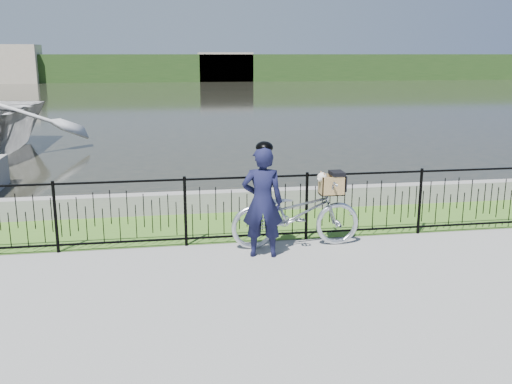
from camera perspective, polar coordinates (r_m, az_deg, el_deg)
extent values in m
plane|color=gray|center=(7.99, 0.82, -8.69)|extent=(120.00, 120.00, 0.00)
cube|color=#426D22|center=(10.41, -1.71, -3.29)|extent=(60.00, 2.00, 0.01)
plane|color=black|center=(40.41, -7.58, 9.22)|extent=(120.00, 120.00, 0.00)
cube|color=gray|center=(11.31, -2.40, -0.88)|extent=(60.00, 0.30, 0.40)
cube|color=#27451A|center=(67.30, -8.44, 12.19)|extent=(120.00, 6.00, 3.00)
cube|color=#B1A38E|center=(67.38, -24.23, 11.60)|extent=(8.00, 4.00, 4.00)
cube|color=#B1A38E|center=(66.19, -3.10, 12.38)|extent=(6.00, 3.00, 3.20)
imported|color=silver|center=(9.15, 3.99, -2.16)|extent=(2.09, 0.73, 1.10)
cube|color=black|center=(9.22, 7.54, -0.21)|extent=(0.38, 0.18, 0.02)
cube|color=#9D7C49|center=(9.22, 7.54, -0.16)|extent=(0.37, 0.29, 0.01)
cube|color=#9D7C49|center=(9.31, 7.33, 0.91)|extent=(0.37, 0.02, 0.31)
cube|color=#9D7C49|center=(9.06, 7.82, 0.54)|extent=(0.37, 0.02, 0.31)
cube|color=#9D7C49|center=(9.24, 8.64, 0.77)|extent=(0.02, 0.29, 0.31)
cube|color=#9D7C49|center=(9.14, 6.49, 0.69)|extent=(0.02, 0.29, 0.31)
cube|color=black|center=(9.17, 8.10, 1.87)|extent=(0.21, 0.30, 0.06)
cube|color=black|center=(9.24, 8.75, 0.96)|extent=(0.02, 0.30, 0.25)
ellipsoid|color=silver|center=(9.19, 7.45, 0.58)|extent=(0.31, 0.22, 0.20)
sphere|color=silver|center=(9.09, 6.62, 1.49)|extent=(0.15, 0.15, 0.15)
sphere|color=silver|center=(9.07, 6.35, 1.27)|extent=(0.07, 0.07, 0.07)
sphere|color=black|center=(9.05, 6.21, 1.22)|extent=(0.02, 0.02, 0.02)
cone|color=#9C6941|center=(9.14, 6.53, 1.93)|extent=(0.06, 0.08, 0.08)
cone|color=#9C6941|center=(9.05, 6.82, 1.81)|extent=(0.06, 0.08, 0.08)
imported|color=black|center=(8.62, 0.65, -1.02)|extent=(0.68, 0.51, 1.71)
ellipsoid|color=black|center=(8.44, 0.66, 4.45)|extent=(0.26, 0.29, 0.18)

